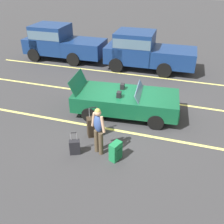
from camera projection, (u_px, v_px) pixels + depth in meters
name	position (u px, v px, depth m)	size (l,w,h in m)	color
ground_plane	(125.00, 114.00, 10.26)	(80.00, 80.00, 0.00)	#333335
lot_line_near	(117.00, 130.00, 9.25)	(18.00, 0.12, 0.01)	#EAE066
lot_line_mid	(133.00, 98.00, 11.46)	(18.00, 0.12, 0.01)	#EAE066
lot_line_far	(145.00, 76.00, 13.66)	(18.00, 0.12, 0.01)	#EAE066
convertible_car	(130.00, 102.00, 9.92)	(4.31, 2.13, 1.52)	#0F4C2D
suitcase_large_black	(94.00, 127.00, 8.80)	(0.55, 0.50, 1.12)	#2D2319
suitcase_medium_bright	(116.00, 151.00, 7.75)	(0.37, 0.46, 0.62)	#19723F
suitcase_small_carryon	(75.00, 147.00, 8.01)	(0.39, 0.32, 0.79)	black
traveler_person	(98.00, 129.00, 7.71)	(0.58, 0.35, 1.65)	#4C3F2D
parked_pickup_truck_near	(59.00, 42.00, 15.59)	(5.01, 2.11, 2.10)	navy
parked_pickup_truck_far	(143.00, 50.00, 14.08)	(5.04, 2.15, 2.10)	navy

